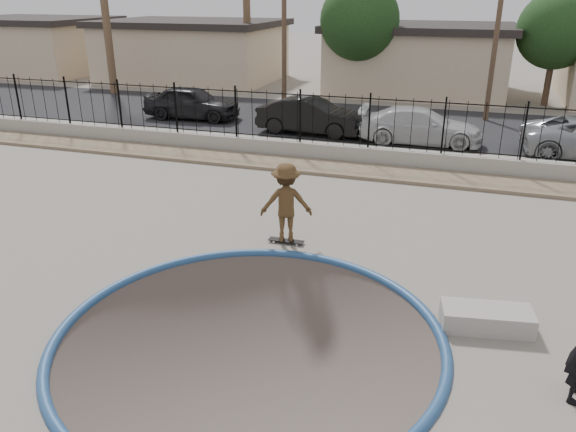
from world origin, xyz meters
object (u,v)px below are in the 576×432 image
(car_a, at_px, (192,102))
(skateboard, at_px, (286,241))
(concrete_ledge, at_px, (486,319))
(car_b, at_px, (311,116))
(car_c, at_px, (420,126))
(skater, at_px, (286,206))

(car_a, bearing_deg, skateboard, -146.01)
(concrete_ledge, xyz_separation_m, car_b, (-7.10, 13.30, 0.58))
(skateboard, height_order, car_c, car_c)
(car_b, distance_m, car_c, 4.58)
(concrete_ledge, relative_size, car_a, 0.35)
(concrete_ledge, distance_m, car_c, 13.30)
(skateboard, height_order, car_a, car_a)
(car_b, xyz_separation_m, car_c, (4.58, -0.25, -0.05))
(car_a, xyz_separation_m, car_b, (6.16, -1.10, -0.02))
(skater, relative_size, concrete_ledge, 1.20)
(car_b, bearing_deg, skater, -163.50)
(skater, height_order, skateboard, skater)
(skater, bearing_deg, car_a, -72.90)
(car_c, bearing_deg, car_b, 83.37)
(skateboard, xyz_separation_m, car_b, (-2.48, 10.90, 0.72))
(skater, distance_m, concrete_ledge, 5.27)
(skateboard, bearing_deg, car_a, 125.15)
(skater, height_order, car_c, skater)
(car_a, relative_size, car_b, 0.99)
(skater, height_order, car_a, skater)
(skater, bearing_deg, skateboard, -108.65)
(skater, relative_size, car_a, 0.42)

